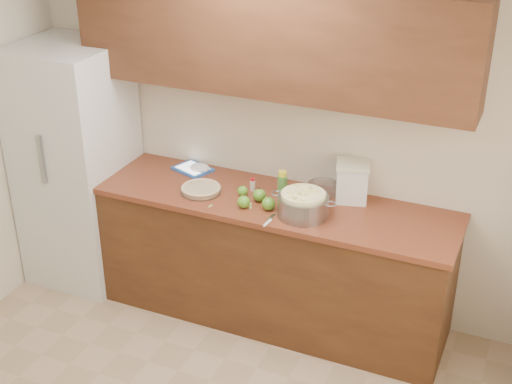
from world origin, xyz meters
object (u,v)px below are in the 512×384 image
at_px(pie, 201,189).
at_px(tablet, 193,169).
at_px(colander, 303,205).
at_px(flour_canister, 352,181).

relative_size(pie, tablet, 0.90).
distance_m(pie, tablet, 0.36).
bearing_deg(pie, tablet, 126.84).
relative_size(pie, colander, 0.65).
xyz_separation_m(flour_canister, tablet, (-1.17, -0.02, -0.12)).
bearing_deg(tablet, pie, -33.31).
height_order(colander, flour_canister, flour_canister).
relative_size(pie, flour_canister, 1.05).
bearing_deg(tablet, flour_canister, 20.62).
xyz_separation_m(colander, tablet, (-0.96, 0.32, -0.07)).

